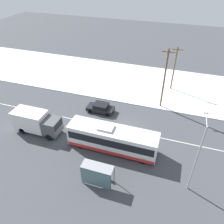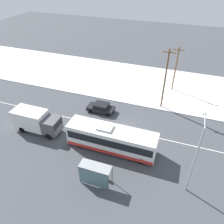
{
  "view_description": "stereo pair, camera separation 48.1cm",
  "coord_description": "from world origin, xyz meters",
  "px_view_note": "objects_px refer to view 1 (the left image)",
  "views": [
    {
      "loc": [
        5.51,
        -21.74,
        19.09
      ],
      "look_at": [
        -2.25,
        1.59,
        1.4
      ],
      "focal_mm": 35.0,
      "sensor_mm": 36.0,
      "label": 1
    },
    {
      "loc": [
        5.96,
        -21.59,
        19.09
      ],
      "look_at": [
        -2.25,
        1.59,
        1.4
      ],
      "focal_mm": 35.0,
      "sensor_mm": 36.0,
      "label": 2
    }
  ],
  "objects_px": {
    "box_truck": "(36,121)",
    "streetlamp": "(199,149)",
    "pedestrian_at_stop": "(103,169)",
    "utility_pole_snowlot": "(174,68)",
    "bus_shelter": "(97,173)",
    "city_bus": "(113,139)",
    "sedan_car": "(101,107)",
    "utility_pole_roadside": "(164,79)"
  },
  "relations": [
    {
      "from": "bus_shelter",
      "to": "utility_pole_roadside",
      "type": "height_order",
      "value": "utility_pole_roadside"
    },
    {
      "from": "sedan_car",
      "to": "utility_pole_roadside",
      "type": "relative_size",
      "value": 0.43
    },
    {
      "from": "box_truck",
      "to": "bus_shelter",
      "type": "distance_m",
      "value": 11.74
    },
    {
      "from": "city_bus",
      "to": "bus_shelter",
      "type": "distance_m",
      "value": 5.35
    },
    {
      "from": "pedestrian_at_stop",
      "to": "box_truck",
      "type": "bearing_deg",
      "value": 159.28
    },
    {
      "from": "city_bus",
      "to": "box_truck",
      "type": "xyz_separation_m",
      "value": [
        -10.39,
        -0.1,
        0.1
      ]
    },
    {
      "from": "bus_shelter",
      "to": "utility_pole_roadside",
      "type": "bearing_deg",
      "value": 75.98
    },
    {
      "from": "pedestrian_at_stop",
      "to": "bus_shelter",
      "type": "distance_m",
      "value": 1.39
    },
    {
      "from": "bus_shelter",
      "to": "streetlamp",
      "type": "height_order",
      "value": "streetlamp"
    },
    {
      "from": "box_truck",
      "to": "sedan_car",
      "type": "distance_m",
      "value": 9.36
    },
    {
      "from": "utility_pole_snowlot",
      "to": "bus_shelter",
      "type": "bearing_deg",
      "value": -102.62
    },
    {
      "from": "city_bus",
      "to": "sedan_car",
      "type": "distance_m",
      "value": 7.92
    },
    {
      "from": "pedestrian_at_stop",
      "to": "streetlamp",
      "type": "bearing_deg",
      "value": 11.63
    },
    {
      "from": "sedan_car",
      "to": "utility_pole_snowlot",
      "type": "xyz_separation_m",
      "value": [
        9.19,
        10.28,
        3.22
      ]
    },
    {
      "from": "box_truck",
      "to": "bus_shelter",
      "type": "height_order",
      "value": "box_truck"
    },
    {
      "from": "pedestrian_at_stop",
      "to": "streetlamp",
      "type": "height_order",
      "value": "streetlamp"
    },
    {
      "from": "sedan_car",
      "to": "pedestrian_at_stop",
      "type": "xyz_separation_m",
      "value": [
        4.37,
        -10.89,
        0.24
      ]
    },
    {
      "from": "sedan_car",
      "to": "streetlamp",
      "type": "bearing_deg",
      "value": 144.9
    },
    {
      "from": "pedestrian_at_stop",
      "to": "bus_shelter",
      "type": "relative_size",
      "value": 0.51
    },
    {
      "from": "city_bus",
      "to": "pedestrian_at_stop",
      "type": "height_order",
      "value": "city_bus"
    },
    {
      "from": "utility_pole_snowlot",
      "to": "box_truck",
      "type": "bearing_deg",
      "value": -132.17
    },
    {
      "from": "utility_pole_roadside",
      "to": "utility_pole_snowlot",
      "type": "bearing_deg",
      "value": 81.21
    },
    {
      "from": "box_truck",
      "to": "pedestrian_at_stop",
      "type": "xyz_separation_m",
      "value": [
        10.69,
        -4.05,
        -0.65
      ]
    },
    {
      "from": "box_truck",
      "to": "streetlamp",
      "type": "xyz_separation_m",
      "value": [
        19.29,
        -2.28,
        3.4
      ]
    },
    {
      "from": "city_bus",
      "to": "bus_shelter",
      "type": "relative_size",
      "value": 3.33
    },
    {
      "from": "box_truck",
      "to": "streetlamp",
      "type": "bearing_deg",
      "value": -6.73
    },
    {
      "from": "sedan_car",
      "to": "bus_shelter",
      "type": "height_order",
      "value": "bus_shelter"
    },
    {
      "from": "bus_shelter",
      "to": "utility_pole_snowlot",
      "type": "bearing_deg",
      "value": 77.38
    },
    {
      "from": "box_truck",
      "to": "utility_pole_snowlot",
      "type": "relative_size",
      "value": 0.82
    },
    {
      "from": "streetlamp",
      "to": "sedan_car",
      "type": "bearing_deg",
      "value": 144.9
    },
    {
      "from": "streetlamp",
      "to": "utility_pole_snowlot",
      "type": "xyz_separation_m",
      "value": [
        -3.78,
        19.4,
        -1.08
      ]
    },
    {
      "from": "utility_pole_snowlot",
      "to": "utility_pole_roadside",
      "type": "bearing_deg",
      "value": -98.79
    },
    {
      "from": "box_truck",
      "to": "utility_pole_roadside",
      "type": "relative_size",
      "value": 0.68
    },
    {
      "from": "pedestrian_at_stop",
      "to": "sedan_car",
      "type": "bearing_deg",
      "value": 111.89
    },
    {
      "from": "bus_shelter",
      "to": "sedan_car",
      "type": "bearing_deg",
      "value": 109.07
    },
    {
      "from": "bus_shelter",
      "to": "utility_pole_roadside",
      "type": "xyz_separation_m",
      "value": [
        4.07,
        16.31,
        3.12
      ]
    },
    {
      "from": "box_truck",
      "to": "streetlamp",
      "type": "distance_m",
      "value": 19.72
    },
    {
      "from": "box_truck",
      "to": "pedestrian_at_stop",
      "type": "relative_size",
      "value": 3.81
    },
    {
      "from": "pedestrian_at_stop",
      "to": "utility_pole_snowlot",
      "type": "relative_size",
      "value": 0.22
    },
    {
      "from": "box_truck",
      "to": "utility_pole_roadside",
      "type": "bearing_deg",
      "value": 37.2
    },
    {
      "from": "pedestrian_at_stop",
      "to": "streetlamp",
      "type": "xyz_separation_m",
      "value": [
        8.6,
        1.77,
        4.05
      ]
    },
    {
      "from": "bus_shelter",
      "to": "box_truck",
      "type": "bearing_deg",
      "value": 153.45
    }
  ]
}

